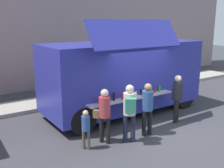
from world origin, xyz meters
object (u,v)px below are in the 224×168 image
Objects in this scene: customer_extra_browsing at (177,94)px; customer_front_ordering at (148,105)px; customer_mid_with_backpack at (130,108)px; food_truck_main at (124,74)px; customer_rear_waiting at (104,111)px; child_near_queue at (86,126)px; trash_bin at (160,77)px.

customer_front_ordering is at bearing 70.96° from customer_extra_browsing.
food_truck_main is at bearing -0.65° from customer_mid_with_backpack.
food_truck_main is 3.54× the size of customer_mid_with_backpack.
customer_front_ordering is 1.63m from customer_extra_browsing.
child_near_queue is at bearing 156.02° from customer_rear_waiting.
trash_bin is 0.57× the size of customer_mid_with_backpack.
customer_mid_with_backpack is at bearing -123.27° from food_truck_main.
customer_extra_browsing reaches higher than customer_rear_waiting.
customer_mid_with_backpack reaches higher than customer_extra_browsing.
customer_extra_browsing is at bearing -65.81° from food_truck_main.
customer_mid_with_backpack is 1.53× the size of child_near_queue.
child_near_queue reaches higher than trash_bin.
child_near_queue is (-2.75, -1.97, -0.82)m from food_truck_main.
customer_mid_with_backpack is at bearing -61.85° from customer_rear_waiting.
customer_mid_with_backpack reaches higher than customer_front_ordering.
customer_front_ordering is 0.96× the size of customer_mid_with_backpack.
customer_rear_waiting is 0.96× the size of customer_extra_browsing.
customer_mid_with_backpack is at bearing 70.38° from customer_extra_browsing.
food_truck_main is at bearing 12.85° from customer_rear_waiting.
customer_rear_waiting is at bearing 61.11° from customer_extra_browsing.
customer_rear_waiting is 1.43× the size of child_near_queue.
food_truck_main is 3.70× the size of customer_front_ordering.
customer_mid_with_backpack reaches higher than child_near_queue.
customer_front_ordering is at bearing -137.68° from trash_bin.
customer_front_ordering is (-0.72, -2.20, -0.51)m from food_truck_main.
trash_bin is 0.60× the size of customer_front_ordering.
food_truck_main is 2.37m from customer_front_ordering.
customer_extra_browsing is (0.88, -1.94, -0.49)m from food_truck_main.
food_truck_main is 2.18m from customer_extra_browsing.
customer_rear_waiting is at bearing 86.08° from customer_front_ordering.
trash_bin is at bearing -66.80° from customer_extra_browsing.
customer_extra_browsing is at bearing -35.39° from child_near_queue.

